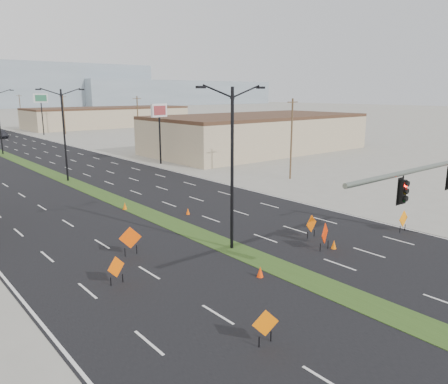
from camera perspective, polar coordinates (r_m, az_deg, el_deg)
ground at (r=21.14m, az=23.63°, el=-15.52°), size 600.00×600.00×0.00m
building_se_near at (r=73.80m, az=4.34°, el=7.51°), size 36.00×18.00×5.50m
building_se_far at (r=130.24m, az=-14.86°, el=9.36°), size 44.00×16.00×5.00m
mesa_east at (r=357.11m, az=-6.41°, el=12.76°), size 160.00×50.00×18.00m
streetlight_0 at (r=26.50m, az=1.07°, el=3.66°), size 5.15×0.24×10.02m
streetlight_1 at (r=50.94m, az=-20.16°, el=7.35°), size 5.15×0.24×10.02m
utility_pole_0 at (r=49.76m, az=8.80°, el=7.01°), size 1.60×0.20×9.00m
utility_pole_1 at (r=77.44m, az=-11.17°, el=8.99°), size 1.60×0.20×9.00m
utility_pole_2 at (r=109.39m, az=-20.17°, el=9.54°), size 1.60×0.20×9.00m
utility_pole_3 at (r=142.78m, az=-25.05°, el=9.74°), size 1.60×0.20×9.00m
car_mid at (r=106.18m, az=-27.20°, el=6.74°), size 2.29×5.14×1.64m
construction_sign_0 at (r=17.80m, az=5.43°, el=-16.84°), size 1.06×0.44×1.49m
construction_sign_1 at (r=23.35m, az=-13.91°, el=-9.62°), size 1.10×0.40×1.52m
construction_sign_2 at (r=27.03m, az=-12.14°, el=-5.97°), size 1.28×0.54×1.81m
construction_sign_3 at (r=27.96m, az=13.03°, el=-5.41°), size 1.25×0.55×1.77m
construction_sign_4 at (r=30.18m, az=11.34°, el=-4.17°), size 1.20×0.20×1.61m
construction_sign_5 at (r=33.28m, az=22.38°, el=-3.33°), size 1.19×0.09×1.58m
cone_0 at (r=23.79m, az=4.75°, el=-10.35°), size 0.48×0.48×0.61m
cone_1 at (r=28.59m, az=14.15°, el=-6.67°), size 0.35×0.35×0.58m
cone_2 at (r=35.41m, az=-4.74°, el=-2.54°), size 0.34×0.34×0.53m
cone_3 at (r=37.64m, az=-12.82°, el=-1.82°), size 0.48×0.48×0.63m
pole_sign_east_near at (r=60.39m, az=-8.45°, el=9.84°), size 2.67×0.87×8.15m
pole_sign_east_far at (r=108.93m, az=-22.80°, el=10.86°), size 2.91×1.59×9.33m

